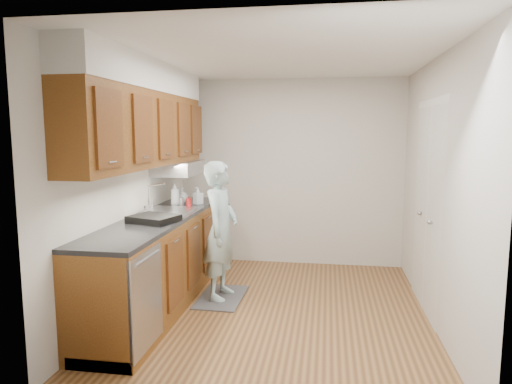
# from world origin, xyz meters

# --- Properties ---
(floor) EXTENTS (3.50, 3.50, 0.00)m
(floor) POSITION_xyz_m (0.00, 0.00, 0.00)
(floor) COLOR brown
(floor) RESTS_ON ground
(ceiling) EXTENTS (3.50, 3.50, 0.00)m
(ceiling) POSITION_xyz_m (0.00, 0.00, 2.50)
(ceiling) COLOR white
(ceiling) RESTS_ON wall_left
(wall_left) EXTENTS (0.02, 3.50, 2.50)m
(wall_left) POSITION_xyz_m (-1.50, 0.00, 1.25)
(wall_left) COLOR beige
(wall_left) RESTS_ON floor
(wall_right) EXTENTS (0.02, 3.50, 2.50)m
(wall_right) POSITION_xyz_m (1.50, 0.00, 1.25)
(wall_right) COLOR beige
(wall_right) RESTS_ON floor
(wall_back) EXTENTS (3.00, 0.02, 2.50)m
(wall_back) POSITION_xyz_m (0.00, 1.75, 1.25)
(wall_back) COLOR beige
(wall_back) RESTS_ON floor
(counter) EXTENTS (0.64, 2.80, 1.30)m
(counter) POSITION_xyz_m (-1.20, -0.00, 0.49)
(counter) COLOR brown
(counter) RESTS_ON floor
(upper_cabinets) EXTENTS (0.47, 2.80, 1.21)m
(upper_cabinets) POSITION_xyz_m (-1.33, 0.05, 1.95)
(upper_cabinets) COLOR brown
(upper_cabinets) RESTS_ON wall_left
(closet_door) EXTENTS (0.02, 1.22, 2.05)m
(closet_door) POSITION_xyz_m (1.49, 0.30, 1.02)
(closet_door) COLOR white
(closet_door) RESTS_ON wall_right
(floor_mat) EXTENTS (0.48, 0.79, 0.01)m
(floor_mat) POSITION_xyz_m (-0.62, 0.27, 0.01)
(floor_mat) COLOR #5B5B5D
(floor_mat) RESTS_ON floor
(person) EXTENTS (0.46, 0.63, 1.68)m
(person) POSITION_xyz_m (-0.62, 0.27, 0.85)
(person) COLOR #9EBDC1
(person) RESTS_ON floor_mat
(soap_bottle_a) EXTENTS (0.13, 0.13, 0.27)m
(soap_bottle_a) POSITION_xyz_m (-1.27, 0.69, 1.08)
(soap_bottle_a) COLOR silver
(soap_bottle_a) RESTS_ON counter
(soap_bottle_b) EXTENTS (0.13, 0.13, 0.20)m
(soap_bottle_b) POSITION_xyz_m (-1.03, 0.84, 1.04)
(soap_bottle_b) COLOR silver
(soap_bottle_b) RESTS_ON counter
(soap_bottle_c) EXTENTS (0.20, 0.20, 0.19)m
(soap_bottle_c) POSITION_xyz_m (-1.26, 0.91, 1.03)
(soap_bottle_c) COLOR silver
(soap_bottle_c) RESTS_ON counter
(soda_can) EXTENTS (0.08, 0.08, 0.11)m
(soda_can) POSITION_xyz_m (-1.05, 0.54, 1.00)
(soda_can) COLOR red
(soda_can) RESTS_ON counter
(steel_can) EXTENTS (0.07, 0.07, 0.11)m
(steel_can) POSITION_xyz_m (-1.17, 0.61, 0.99)
(steel_can) COLOR #A5A5AA
(steel_can) RESTS_ON counter
(dish_rack) EXTENTS (0.51, 0.46, 0.07)m
(dish_rack) POSITION_xyz_m (-1.14, -0.30, 0.97)
(dish_rack) COLOR black
(dish_rack) RESTS_ON counter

